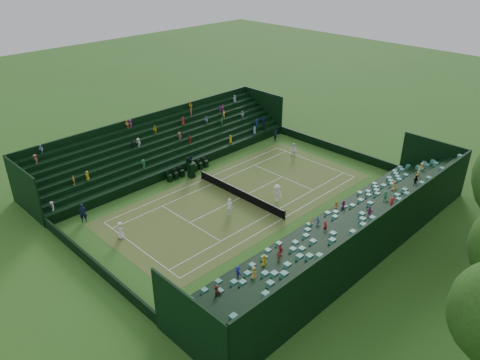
{
  "coord_description": "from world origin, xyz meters",
  "views": [
    {
      "loc": [
        28.43,
        -28.3,
        22.93
      ],
      "look_at": [
        0.0,
        0.0,
        2.0
      ],
      "focal_mm": 35.0,
      "sensor_mm": 36.0,
      "label": 1
    }
  ],
  "objects_px": {
    "tennis_net": "(240,193)",
    "player_far_west": "(294,150)",
    "player_near_west": "(121,230)",
    "player_near_east": "(230,207)",
    "player_far_east": "(277,193)",
    "umpire_chair": "(191,168)"
  },
  "relations": [
    {
      "from": "player_far_east",
      "to": "tennis_net",
      "type": "bearing_deg",
      "value": -151.17
    },
    {
      "from": "player_near_east",
      "to": "player_near_west",
      "type": "bearing_deg",
      "value": 48.58
    },
    {
      "from": "tennis_net",
      "to": "player_near_east",
      "type": "bearing_deg",
      "value": -61.62
    },
    {
      "from": "player_far_west",
      "to": "tennis_net",
      "type": "bearing_deg",
      "value": -81.83
    },
    {
      "from": "player_near_east",
      "to": "player_far_west",
      "type": "xyz_separation_m",
      "value": [
        -4.05,
        14.22,
        -0.04
      ]
    },
    {
      "from": "player_far_west",
      "to": "player_near_east",
      "type": "bearing_deg",
      "value": -78.32
    },
    {
      "from": "player_near_west",
      "to": "player_near_east",
      "type": "height_order",
      "value": "player_near_east"
    },
    {
      "from": "umpire_chair",
      "to": "player_near_west",
      "type": "distance_m",
      "value": 12.49
    },
    {
      "from": "player_near_west",
      "to": "player_far_west",
      "type": "xyz_separation_m",
      "value": [
        -0.24,
        23.41,
        0.04
      ]
    },
    {
      "from": "player_far_west",
      "to": "player_far_east",
      "type": "relative_size",
      "value": 0.94
    },
    {
      "from": "umpire_chair",
      "to": "player_far_west",
      "type": "distance_m",
      "value": 12.61
    },
    {
      "from": "player_far_east",
      "to": "player_near_east",
      "type": "bearing_deg",
      "value": -112.1
    },
    {
      "from": "tennis_net",
      "to": "umpire_chair",
      "type": "bearing_deg",
      "value": -175.91
    },
    {
      "from": "player_near_east",
      "to": "player_far_east",
      "type": "bearing_deg",
      "value": -124.43
    },
    {
      "from": "umpire_chair",
      "to": "player_far_west",
      "type": "bearing_deg",
      "value": 69.61
    },
    {
      "from": "player_near_west",
      "to": "player_far_west",
      "type": "bearing_deg",
      "value": -71.64
    },
    {
      "from": "player_near_east",
      "to": "player_far_west",
      "type": "distance_m",
      "value": 14.79
    },
    {
      "from": "tennis_net",
      "to": "player_near_east",
      "type": "height_order",
      "value": "player_near_east"
    },
    {
      "from": "tennis_net",
      "to": "player_far_west",
      "type": "xyz_separation_m",
      "value": [
        -2.49,
        11.33,
        0.31
      ]
    },
    {
      "from": "umpire_chair",
      "to": "player_far_east",
      "type": "relative_size",
      "value": 1.39
    },
    {
      "from": "tennis_net",
      "to": "player_near_west",
      "type": "relative_size",
      "value": 7.29
    },
    {
      "from": "player_near_east",
      "to": "player_far_west",
      "type": "relative_size",
      "value": 1.04
    }
  ]
}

